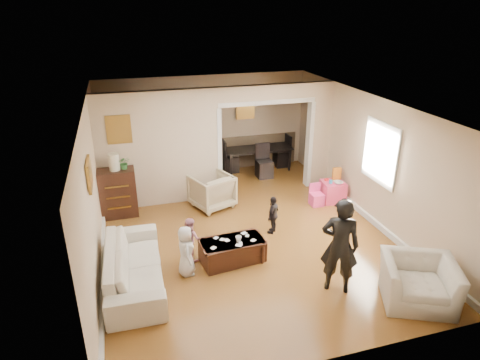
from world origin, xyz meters
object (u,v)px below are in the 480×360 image
object	(u,v)px
armchair_back	(212,191)
child_kneel_a	(186,251)
coffee_table	(232,251)
play_table	(333,191)
child_toddler	(273,215)
cyan_cup	(331,182)
adult_person	(340,246)
child_kneel_b	(190,239)
armchair_front	(418,282)
table_lamp	(114,162)
dresser	(118,193)
coffee_cup	(239,239)
dining_table	(257,158)
sofa	(134,265)

from	to	relation	value
armchair_back	child_kneel_a	bearing A→B (deg)	46.41
armchair_back	coffee_table	distance (m)	2.25
play_table	child_toddler	bearing A→B (deg)	-151.92
cyan_cup	adult_person	xyz separation A→B (m)	(-1.41, -2.92, 0.29)
child_kneel_b	child_toddler	xyz separation A→B (m)	(1.75, 0.45, -0.01)
armchair_front	table_lamp	distance (m)	6.13
dresser	coffee_cup	world-z (taller)	dresser
table_lamp	cyan_cup	world-z (taller)	table_lamp
play_table	dining_table	size ratio (longest dim) A/B	0.27
sofa	child_kneel_a	bearing A→B (deg)	-88.14
table_lamp	child_toddler	bearing A→B (deg)	-29.16
adult_person	child_kneel_a	size ratio (longest dim) A/B	1.80
armchair_back	cyan_cup	xyz separation A→B (m)	(2.67, -0.55, 0.13)
table_lamp	child_toddler	size ratio (longest dim) A/B	0.45
dining_table	adult_person	xyz separation A→B (m)	(-0.46, -5.45, 0.49)
sofa	armchair_back	world-z (taller)	armchair_back
play_table	dresser	bearing A→B (deg)	172.26
adult_person	coffee_cup	bearing A→B (deg)	-13.24
armchair_back	child_kneel_a	world-z (taller)	child_kneel_a
coffee_cup	child_toddler	distance (m)	1.24
dresser	cyan_cup	distance (m)	4.74
dresser	armchair_back	bearing A→B (deg)	-4.20
sofa	play_table	bearing A→B (deg)	-65.94
child_kneel_b	dining_table	bearing A→B (deg)	-60.68
dining_table	adult_person	size ratio (longest dim) A/B	1.13
dresser	sofa	bearing A→B (deg)	-86.06
coffee_table	adult_person	xyz separation A→B (m)	(1.40, -1.24, 0.60)
armchair_back	sofa	bearing A→B (deg)	31.11
dresser	play_table	distance (m)	4.84
sofa	adult_person	xyz separation A→B (m)	(3.11, -1.09, 0.48)
adult_person	child_toddler	distance (m)	2.06
sofa	dresser	world-z (taller)	dresser
play_table	cyan_cup	xyz separation A→B (m)	(-0.10, -0.05, 0.28)
adult_person	child_toddler	bearing A→B (deg)	-50.89
armchair_front	cyan_cup	bearing A→B (deg)	108.71
sofa	coffee_cup	size ratio (longest dim) A/B	20.67
armchair_front	dresser	bearing A→B (deg)	160.06
cyan_cup	child_kneel_b	distance (m)	3.77
dining_table	child_toddler	size ratio (longest dim) A/B	2.30
coffee_cup	child_toddler	size ratio (longest dim) A/B	0.14
armchair_back	armchair_front	xyz separation A→B (m)	(2.31, -4.09, -0.04)
table_lamp	adult_person	size ratio (longest dim) A/B	0.22
table_lamp	adult_person	distance (m)	4.91
sofa	dresser	distance (m)	2.55
dining_table	dresser	bearing A→B (deg)	-152.76
dresser	dining_table	bearing A→B (deg)	25.95
coffee_table	coffee_cup	distance (m)	0.28
table_lamp	child_kneel_a	distance (m)	2.86
armchair_front	coffee_table	bearing A→B (deg)	167.32
dresser	child_kneel_b	distance (m)	2.41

